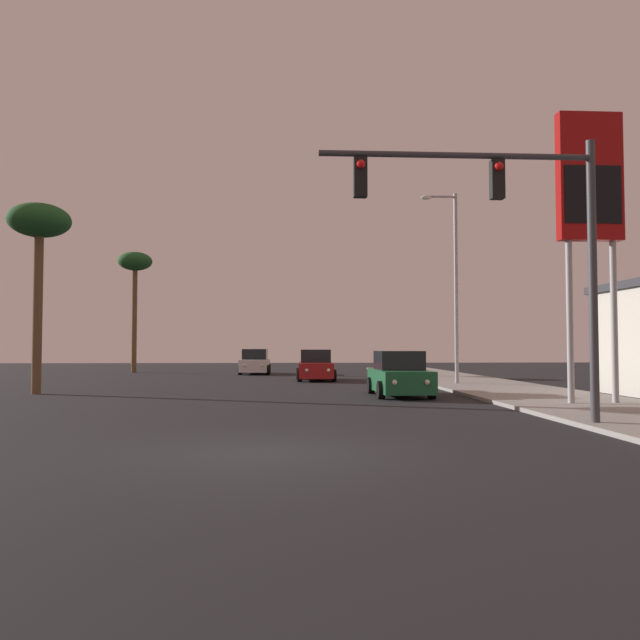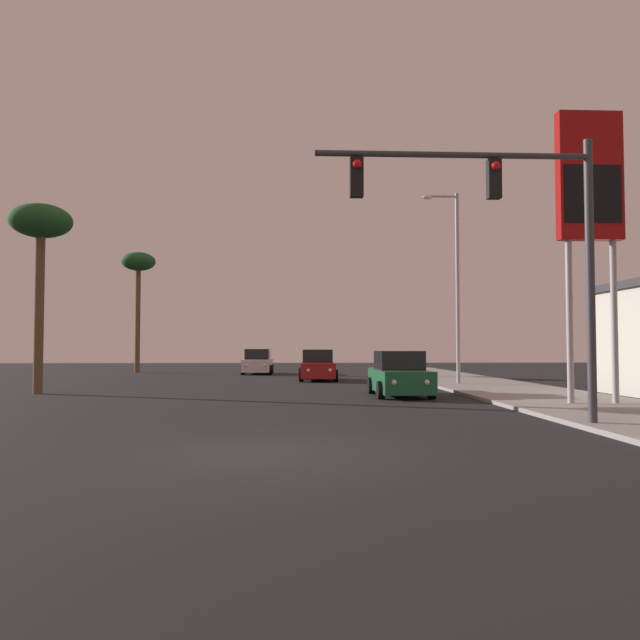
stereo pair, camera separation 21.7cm
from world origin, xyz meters
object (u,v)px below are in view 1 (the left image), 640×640
Objects in this scene: street_lamp at (453,277)px; car_green at (399,376)px; car_white at (255,363)px; car_red at (316,366)px; gas_station_sign at (590,193)px; palm_tree_near at (39,229)px; palm_tree_far at (135,268)px; traffic_light_mast at (516,223)px.

car_green is at bearing -122.06° from street_lamp.
car_white is 17.13m from street_lamp.
car_white is 1.00× the size of car_red.
gas_station_sign reaches higher than palm_tree_near.
gas_station_sign is (11.49, -23.55, 5.86)m from car_white.
palm_tree_far is at bearing 127.60° from gas_station_sign.
traffic_light_mast is at bearing -62.65° from palm_tree_far.
car_white is 19.79m from palm_tree_near.
car_green is 9.00m from gas_station_sign.
gas_station_sign reaches higher than car_white.
palm_tree_near is (-11.31, -9.14, 5.69)m from car_red.
car_green and car_red have the same top height.
car_red is at bearing 100.26° from traffic_light_mast.
car_red is at bearing 115.88° from car_white.
car_white and car_green have the same top height.
car_red is at bearing -41.26° from palm_tree_far.
car_white and car_red have the same top height.
car_green is at bearing 109.93° from car_white.
street_lamp reaches higher than car_red.
car_white is at bearing -72.59° from car_green.
palm_tree_far is (-14.99, 21.74, 6.69)m from car_green.
street_lamp is at bearing -122.92° from car_green.
traffic_light_mast is at bearing -36.26° from palm_tree_near.
gas_station_sign is at bearing -17.96° from palm_tree_near.
car_white is 0.67× the size of traffic_light_mast.
car_red is at bearing 38.94° from palm_tree_near.
car_green is at bearing -7.13° from palm_tree_near.
palm_tree_far is (-20.17, 26.20, 0.84)m from gas_station_sign.
palm_tree_far reaches higher than car_green.
car_green is 0.50× the size of palm_tree_far.
traffic_light_mast is (1.03, -9.23, 3.92)m from car_green.
car_green is 0.58× the size of palm_tree_near.
traffic_light_mast is 18.63m from palm_tree_near.
palm_tree_far is at bearing -39.88° from car_red.
palm_tree_near reaches higher than car_green.
traffic_light_mast is 0.76× the size of palm_tree_far.
palm_tree_far is (-1.06, 20.00, 1.01)m from palm_tree_near.
street_lamp is 1.21× the size of palm_tree_near.
street_lamp is (6.29, -5.01, 4.36)m from car_red.
street_lamp is 1.00× the size of gas_station_sign.
palm_tree_near is at bearing 143.74° from traffic_light_mast.
car_white is 0.48× the size of street_lamp.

